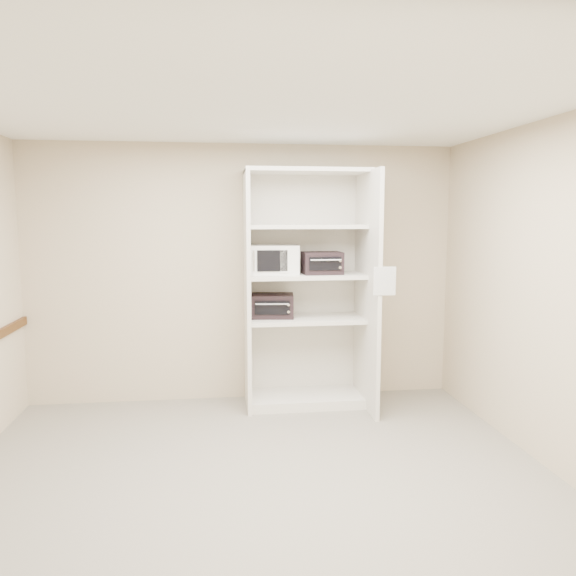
{
  "coord_description": "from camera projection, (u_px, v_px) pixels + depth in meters",
  "views": [
    {
      "loc": [
        -0.29,
        -3.93,
        1.94
      ],
      "look_at": [
        0.38,
        1.27,
        1.28
      ],
      "focal_mm": 35.0,
      "sensor_mm": 36.0,
      "label": 1
    }
  ],
  "objects": [
    {
      "name": "microwave",
      "position": [
        274.0,
        259.0,
        5.72
      ],
      "size": [
        0.5,
        0.39,
        0.29
      ],
      "primitive_type": "cube",
      "rotation": [
        0.0,
        0.0,
        -0.04
      ],
      "color": "white",
      "rests_on": "shelving_unit"
    },
    {
      "name": "wall_back",
      "position": [
        244.0,
        274.0,
        5.95
      ],
      "size": [
        4.5,
        0.02,
        2.7
      ],
      "primitive_type": "cube",
      "color": "tan",
      "rests_on": "ground"
    },
    {
      "name": "floor",
      "position": [
        259.0,
        482.0,
        4.15
      ],
      "size": [
        4.5,
        4.0,
        0.01
      ],
      "primitive_type": "cube",
      "color": "slate",
      "rests_on": "ground"
    },
    {
      "name": "paper_sign",
      "position": [
        385.0,
        281.0,
        5.19
      ],
      "size": [
        0.21,
        0.01,
        0.26
      ],
      "primitive_type": "cube",
      "rotation": [
        0.0,
        0.0,
        -0.02
      ],
      "color": "white",
      "rests_on": "shelving_unit"
    },
    {
      "name": "toaster_oven_upper",
      "position": [
        322.0,
        263.0,
        5.69
      ],
      "size": [
        0.4,
        0.3,
        0.22
      ],
      "primitive_type": "cube",
      "rotation": [
        0.0,
        0.0,
        0.02
      ],
      "color": "black",
      "rests_on": "shelving_unit"
    },
    {
      "name": "wall_front",
      "position": [
        299.0,
        384.0,
        2.01
      ],
      "size": [
        4.5,
        0.02,
        2.7
      ],
      "primitive_type": "cube",
      "color": "tan",
      "rests_on": "ground"
    },
    {
      "name": "wall_right",
      "position": [
        553.0,
        296.0,
        4.26
      ],
      "size": [
        0.02,
        4.0,
        2.7
      ],
      "primitive_type": "cube",
      "color": "tan",
      "rests_on": "ground"
    },
    {
      "name": "shelving_unit",
      "position": [
        310.0,
        297.0,
        5.77
      ],
      "size": [
        1.24,
        0.92,
        2.42
      ],
      "color": "silver",
      "rests_on": "floor"
    },
    {
      "name": "ceiling",
      "position": [
        256.0,
        105.0,
        3.81
      ],
      "size": [
        4.5,
        4.0,
        0.01
      ],
      "primitive_type": "cube",
      "color": "white"
    },
    {
      "name": "toaster_oven_lower",
      "position": [
        272.0,
        306.0,
        5.77
      ],
      "size": [
        0.46,
        0.37,
        0.24
      ],
      "primitive_type": "cube",
      "rotation": [
        0.0,
        0.0,
        -0.11
      ],
      "color": "black",
      "rests_on": "shelving_unit"
    }
  ]
}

